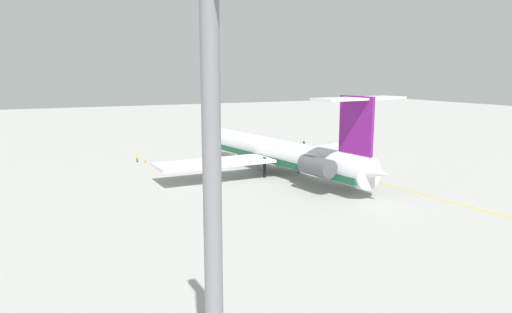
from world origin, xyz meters
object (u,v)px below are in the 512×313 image
(safety_cone_nose, at_px, (145,161))
(light_mast, at_px, (213,209))
(ground_crew_near_nose, at_px, (137,157))
(main_jetliner, at_px, (282,153))
(ground_crew_near_tail, at_px, (304,143))
(ground_crew_portside, at_px, (329,145))

(safety_cone_nose, height_order, light_mast, light_mast)
(light_mast, bearing_deg, ground_crew_near_nose, -9.58)
(main_jetliner, xyz_separation_m, ground_crew_near_nose, (22.03, 19.26, -2.67))
(ground_crew_near_tail, xyz_separation_m, ground_crew_portside, (-3.74, -4.30, -0.08))
(ground_crew_near_tail, relative_size, safety_cone_nose, 3.30)
(safety_cone_nose, distance_m, light_mast, 74.93)
(light_mast, bearing_deg, ground_crew_portside, -37.68)
(ground_crew_near_nose, relative_size, safety_cone_nose, 3.11)
(main_jetliner, height_order, ground_crew_near_tail, main_jetliner)
(ground_crew_near_tail, bearing_deg, main_jetliner, -22.60)
(main_jetliner, bearing_deg, ground_crew_near_tail, -46.06)
(ground_crew_portside, xyz_separation_m, safety_cone_nose, (2.64, 40.37, -0.79))
(ground_crew_portside, distance_m, light_mast, 89.23)
(main_jetliner, height_order, ground_crew_portside, main_jetliner)
(ground_crew_portside, bearing_deg, light_mast, -6.93)
(main_jetliner, xyz_separation_m, ground_crew_near_tail, (22.53, -18.21, -2.60))
(ground_crew_near_nose, distance_m, ground_crew_near_tail, 37.47)
(main_jetliner, distance_m, ground_crew_portside, 29.44)
(ground_crew_near_nose, xyz_separation_m, safety_cone_nose, (-0.61, -1.40, -0.81))
(light_mast, bearing_deg, ground_crew_near_tail, -34.02)
(ground_crew_near_tail, bearing_deg, ground_crew_near_nose, -72.88)
(main_jetliner, xyz_separation_m, safety_cone_nose, (21.42, 17.86, -3.47))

